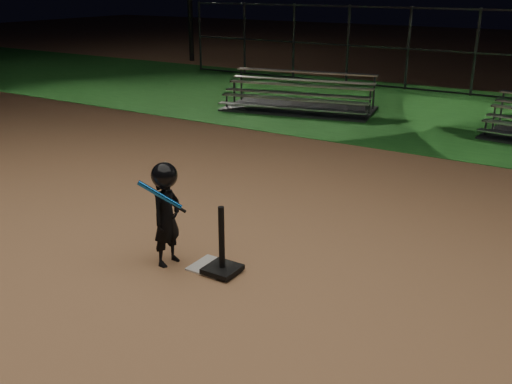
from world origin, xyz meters
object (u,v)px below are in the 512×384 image
at_px(child_batter, 166,211).
at_px(bleacher_left, 299,103).
at_px(batting_tee, 222,260).
at_px(home_plate, 211,267).

relative_size(child_batter, bleacher_left, 0.31).
distance_m(batting_tee, bleacher_left, 9.24).
height_order(home_plate, child_batter, child_batter).
bearing_deg(child_batter, home_plate, -68.07).
bearing_deg(home_plate, batting_tee, -14.75).
bearing_deg(bleacher_left, batting_tee, -79.14).
bearing_deg(bleacher_left, home_plate, -80.14).
xyz_separation_m(child_batter, bleacher_left, (-2.85, 8.66, -0.48)).
xyz_separation_m(batting_tee, child_batter, (-0.70, -0.12, 0.50)).
xyz_separation_m(home_plate, batting_tee, (0.19, -0.05, 0.16)).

